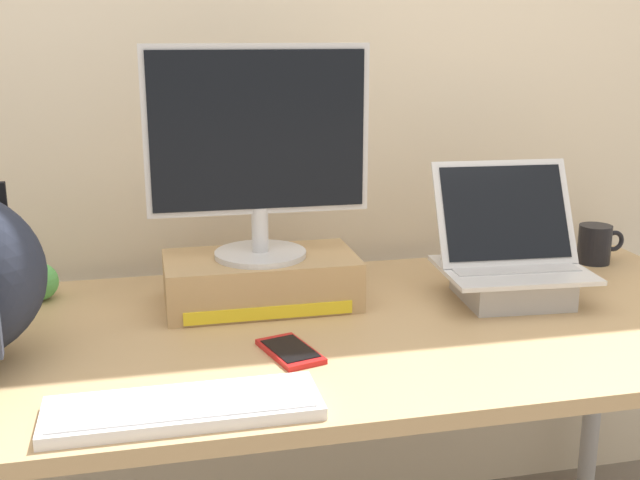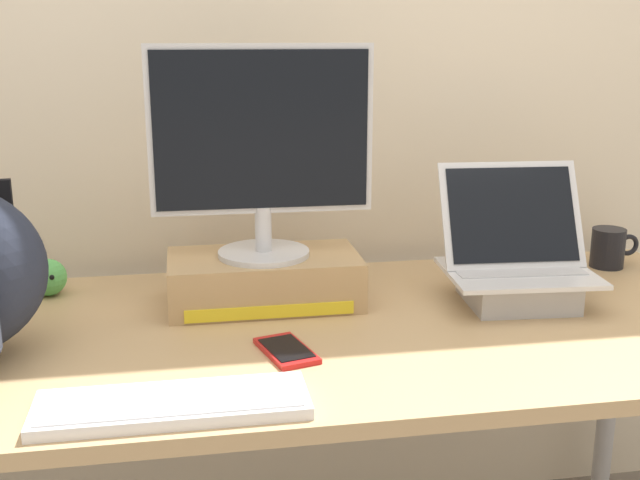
# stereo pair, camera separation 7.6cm
# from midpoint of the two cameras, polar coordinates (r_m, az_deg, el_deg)

# --- Properties ---
(back_wall) EXTENTS (7.00, 0.10, 2.60)m
(back_wall) POSITION_cam_midpoint_polar(r_m,az_deg,el_deg) (2.01, -4.50, 14.71)
(back_wall) COLOR beige
(back_wall) RESTS_ON ground
(desk) EXTENTS (1.88, 0.83, 0.73)m
(desk) POSITION_cam_midpoint_polar(r_m,az_deg,el_deg) (1.63, -1.34, -8.25)
(desk) COLOR tan
(desk) RESTS_ON ground
(toner_box_yellow) EXTENTS (0.41, 0.23, 0.11)m
(toner_box_yellow) POSITION_cam_midpoint_polar(r_m,az_deg,el_deg) (1.72, -5.56, -2.94)
(toner_box_yellow) COLOR tan
(toner_box_yellow) RESTS_ON desk
(desktop_monitor) EXTENTS (0.47, 0.20, 0.45)m
(desktop_monitor) POSITION_cam_midpoint_polar(r_m,az_deg,el_deg) (1.65, -5.81, 6.64)
(desktop_monitor) COLOR silver
(desktop_monitor) RESTS_ON toner_box_yellow
(open_laptop) EXTENTS (0.33, 0.27, 0.29)m
(open_laptop) POSITION_cam_midpoint_polar(r_m,az_deg,el_deg) (1.79, 12.48, -2.25)
(open_laptop) COLOR #ADADB2
(open_laptop) RESTS_ON desk
(external_keyboard) EXTENTS (0.43, 0.14, 0.02)m
(external_keyboard) POSITION_cam_midpoint_polar(r_m,az_deg,el_deg) (1.28, -11.59, -11.83)
(external_keyboard) COLOR white
(external_keyboard) RESTS_ON desk
(coffee_mug) EXTENTS (0.13, 0.08, 0.10)m
(coffee_mug) POSITION_cam_midpoint_polar(r_m,az_deg,el_deg) (2.12, 18.38, -0.28)
(coffee_mug) COLOR black
(coffee_mug) RESTS_ON desk
(cell_phone) EXTENTS (0.11, 0.16, 0.01)m
(cell_phone) POSITION_cam_midpoint_polar(r_m,az_deg,el_deg) (1.47, -3.66, -8.06)
(cell_phone) COLOR red
(cell_phone) RESTS_ON desk
(plush_toy) EXTENTS (0.08, 0.08, 0.08)m
(plush_toy) POSITION_cam_midpoint_polar(r_m,az_deg,el_deg) (1.86, -20.80, -2.85)
(plush_toy) COLOR #56B256
(plush_toy) RESTS_ON desk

